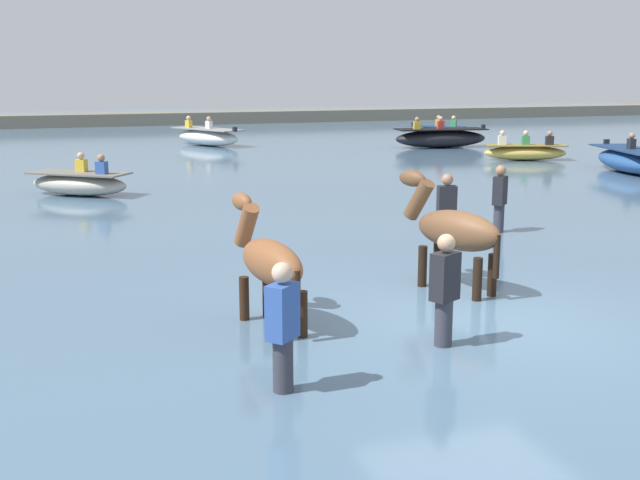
{
  "coord_description": "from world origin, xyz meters",
  "views": [
    {
      "loc": [
        -4.94,
        -8.32,
        3.4
      ],
      "look_at": [
        -1.13,
        2.94,
        0.85
      ],
      "focal_mm": 44.84,
      "sensor_mm": 36.0,
      "label": 1
    }
  ],
  "objects_px": {
    "horse_trailing_chestnut": "(269,265)",
    "boat_distant_east": "(438,132)",
    "horse_lead_bay": "(454,233)",
    "boat_mid_outer": "(80,183)",
    "boat_far_inshore": "(207,137)",
    "person_wading_close": "(283,340)",
    "person_onlooker_right": "(444,301)",
    "boat_near_starboard": "(525,152)",
    "boat_far_offshore": "(630,160)",
    "person_onlooker_left": "(446,217)",
    "person_wading_mid": "(499,205)",
    "boat_distant_west": "(441,138)"
  },
  "relations": [
    {
      "from": "person_onlooker_left",
      "to": "person_onlooker_right",
      "type": "distance_m",
      "value": 5.21
    },
    {
      "from": "boat_distant_east",
      "to": "person_onlooker_left",
      "type": "xyz_separation_m",
      "value": [
        -10.15,
        -20.26,
        0.23
      ]
    },
    {
      "from": "boat_distant_west",
      "to": "person_wading_mid",
      "type": "bearing_deg",
      "value": -113.38
    },
    {
      "from": "boat_far_offshore",
      "to": "boat_near_starboard",
      "type": "xyz_separation_m",
      "value": [
        -1.16,
        3.85,
        -0.07
      ]
    },
    {
      "from": "boat_mid_outer",
      "to": "person_onlooker_right",
      "type": "bearing_deg",
      "value": -74.99
    },
    {
      "from": "boat_far_offshore",
      "to": "person_onlooker_right",
      "type": "xyz_separation_m",
      "value": [
        -12.49,
        -12.07,
        0.16
      ]
    },
    {
      "from": "person_wading_mid",
      "to": "horse_lead_bay",
      "type": "bearing_deg",
      "value": -129.48
    },
    {
      "from": "horse_trailing_chestnut",
      "to": "person_onlooker_right",
      "type": "height_order",
      "value": "horse_trailing_chestnut"
    },
    {
      "from": "horse_trailing_chestnut",
      "to": "person_onlooker_left",
      "type": "distance_m",
      "value": 5.28
    },
    {
      "from": "boat_mid_outer",
      "to": "person_wading_mid",
      "type": "bearing_deg",
      "value": -44.75
    },
    {
      "from": "horse_trailing_chestnut",
      "to": "boat_far_inshore",
      "type": "relative_size",
      "value": 0.51
    },
    {
      "from": "boat_far_inshore",
      "to": "boat_far_offshore",
      "type": "relative_size",
      "value": 0.99
    },
    {
      "from": "boat_near_starboard",
      "to": "horse_trailing_chestnut",
      "type": "bearing_deg",
      "value": -131.61
    },
    {
      "from": "boat_far_inshore",
      "to": "person_wading_mid",
      "type": "xyz_separation_m",
      "value": [
        1.89,
        -19.35,
        0.17
      ]
    },
    {
      "from": "boat_far_inshore",
      "to": "person_onlooker_left",
      "type": "distance_m",
      "value": 20.15
    },
    {
      "from": "boat_distant_west",
      "to": "boat_near_starboard",
      "type": "relative_size",
      "value": 1.31
    },
    {
      "from": "horse_lead_bay",
      "to": "boat_near_starboard",
      "type": "xyz_separation_m",
      "value": [
        10.14,
        13.88,
        -0.53
      ]
    },
    {
      "from": "horse_trailing_chestnut",
      "to": "boat_distant_east",
      "type": "height_order",
      "value": "horse_trailing_chestnut"
    },
    {
      "from": "boat_far_offshore",
      "to": "boat_distant_east",
      "type": "height_order",
      "value": "boat_far_offshore"
    },
    {
      "from": "person_onlooker_right",
      "to": "person_wading_mid",
      "type": "distance_m",
      "value": 6.71
    },
    {
      "from": "boat_distant_west",
      "to": "boat_distant_east",
      "type": "height_order",
      "value": "boat_distant_west"
    },
    {
      "from": "boat_mid_outer",
      "to": "person_onlooker_right",
      "type": "distance_m",
      "value": 13.18
    },
    {
      "from": "horse_lead_bay",
      "to": "person_onlooker_right",
      "type": "xyz_separation_m",
      "value": [
        -1.19,
        -2.04,
        -0.3
      ]
    },
    {
      "from": "horse_lead_bay",
      "to": "boat_distant_west",
      "type": "distance_m",
      "value": 21.1
    },
    {
      "from": "boat_far_inshore",
      "to": "person_wading_close",
      "type": "bearing_deg",
      "value": -99.25
    },
    {
      "from": "boat_distant_east",
      "to": "boat_mid_outer",
      "type": "height_order",
      "value": "boat_mid_outer"
    },
    {
      "from": "boat_far_offshore",
      "to": "boat_near_starboard",
      "type": "height_order",
      "value": "boat_far_offshore"
    },
    {
      "from": "boat_far_offshore",
      "to": "boat_mid_outer",
      "type": "height_order",
      "value": "boat_far_offshore"
    },
    {
      "from": "horse_trailing_chestnut",
      "to": "person_wading_close",
      "type": "distance_m",
      "value": 2.02
    },
    {
      "from": "horse_trailing_chestnut",
      "to": "boat_far_offshore",
      "type": "height_order",
      "value": "horse_trailing_chestnut"
    },
    {
      "from": "boat_near_starboard",
      "to": "boat_distant_west",
      "type": "bearing_deg",
      "value": 97.67
    },
    {
      "from": "boat_near_starboard",
      "to": "person_wading_close",
      "type": "height_order",
      "value": "person_wading_close"
    },
    {
      "from": "horse_lead_bay",
      "to": "person_onlooker_left",
      "type": "xyz_separation_m",
      "value": [
        1.23,
        2.57,
        -0.3
      ]
    },
    {
      "from": "boat_far_inshore",
      "to": "person_wading_close",
      "type": "distance_m",
      "value": 25.77
    },
    {
      "from": "person_onlooker_right",
      "to": "boat_far_offshore",
      "type": "bearing_deg",
      "value": 44.02
    },
    {
      "from": "horse_trailing_chestnut",
      "to": "boat_distant_west",
      "type": "relative_size",
      "value": 0.49
    },
    {
      "from": "boat_far_offshore",
      "to": "boat_mid_outer",
      "type": "relative_size",
      "value": 1.4
    },
    {
      "from": "horse_trailing_chestnut",
      "to": "boat_near_starboard",
      "type": "height_order",
      "value": "horse_trailing_chestnut"
    },
    {
      "from": "horse_lead_bay",
      "to": "boat_distant_west",
      "type": "height_order",
      "value": "horse_lead_bay"
    },
    {
      "from": "boat_distant_west",
      "to": "person_wading_mid",
      "type": "relative_size",
      "value": 2.35
    },
    {
      "from": "horse_trailing_chestnut",
      "to": "person_wading_mid",
      "type": "distance_m",
      "value": 6.98
    },
    {
      "from": "boat_distant_west",
      "to": "person_onlooker_right",
      "type": "distance_m",
      "value": 23.46
    },
    {
      "from": "boat_near_starboard",
      "to": "person_onlooker_right",
      "type": "height_order",
      "value": "person_onlooker_right"
    },
    {
      "from": "horse_lead_bay",
      "to": "boat_mid_outer",
      "type": "relative_size",
      "value": 0.74
    },
    {
      "from": "horse_trailing_chestnut",
      "to": "boat_mid_outer",
      "type": "distance_m",
      "value": 11.58
    },
    {
      "from": "boat_near_starboard",
      "to": "person_wading_mid",
      "type": "bearing_deg",
      "value": -125.02
    },
    {
      "from": "person_onlooker_left",
      "to": "boat_far_inshore",
      "type": "bearing_deg",
      "value": 91.0
    },
    {
      "from": "boat_distant_east",
      "to": "person_wading_close",
      "type": "height_order",
      "value": "person_wading_close"
    },
    {
      "from": "horse_lead_bay",
      "to": "boat_far_offshore",
      "type": "relative_size",
      "value": 0.53
    },
    {
      "from": "boat_far_inshore",
      "to": "person_onlooker_right",
      "type": "relative_size",
      "value": 2.25
    }
  ]
}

